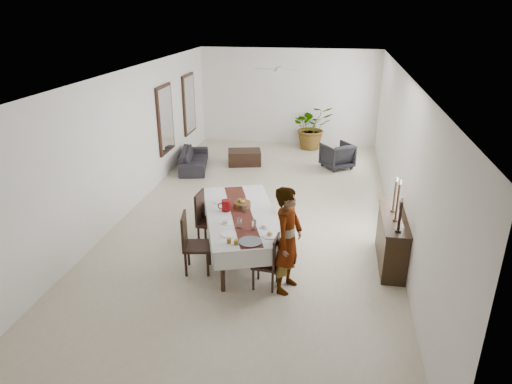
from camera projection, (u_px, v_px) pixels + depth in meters
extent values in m
cube|color=beige|center=(258.00, 214.00, 10.56)|extent=(6.00, 12.00, 0.00)
cube|color=silver|center=(259.00, 73.00, 9.35)|extent=(6.00, 12.00, 0.02)
cube|color=white|center=(288.00, 97.00, 15.42)|extent=(6.00, 0.02, 3.20)
cube|color=white|center=(156.00, 321.00, 4.49)|extent=(6.00, 0.02, 3.20)
cube|color=white|center=(130.00, 141.00, 10.44)|extent=(0.02, 12.00, 3.20)
cube|color=white|center=(401.00, 155.00, 9.47)|extent=(0.02, 12.00, 3.20)
cube|color=black|center=(241.00, 215.00, 8.64)|extent=(1.90, 2.85, 0.05)
cylinder|color=black|center=(223.00, 271.00, 7.58)|extent=(0.10, 0.10, 0.77)
cylinder|color=black|center=(279.00, 266.00, 7.73)|extent=(0.10, 0.10, 0.77)
cylinder|color=black|center=(212.00, 210.00, 9.87)|extent=(0.10, 0.10, 0.77)
cylinder|color=black|center=(256.00, 207.00, 10.01)|extent=(0.10, 0.10, 0.77)
cube|color=silver|center=(241.00, 214.00, 8.63)|extent=(2.15, 3.10, 0.01)
cube|color=white|center=(208.00, 224.00, 8.59)|extent=(0.94, 2.68, 0.33)
cube|color=silver|center=(274.00, 219.00, 8.78)|extent=(0.94, 2.68, 0.33)
cube|color=silver|center=(253.00, 259.00, 7.40)|extent=(1.23, 0.43, 0.33)
cube|color=white|center=(233.00, 193.00, 9.98)|extent=(1.23, 0.43, 0.33)
cube|color=maroon|center=(241.00, 213.00, 8.63)|extent=(1.26, 2.72, 0.00)
cylinder|color=maroon|center=(226.00, 206.00, 8.69)|extent=(0.21, 0.21, 0.22)
torus|color=maroon|center=(221.00, 206.00, 8.68)|extent=(0.13, 0.06, 0.13)
cylinder|color=white|center=(254.00, 225.00, 7.96)|extent=(0.08, 0.08, 0.19)
cylinder|color=silver|center=(240.00, 223.00, 8.02)|extent=(0.08, 0.08, 0.19)
cylinder|color=silver|center=(244.00, 208.00, 8.65)|extent=(0.08, 0.08, 0.19)
cylinder|color=white|center=(265.00, 226.00, 8.06)|extent=(0.10, 0.10, 0.07)
cylinder|color=silver|center=(265.00, 227.00, 8.07)|extent=(0.16, 0.16, 0.01)
cylinder|color=silver|center=(226.00, 222.00, 8.21)|extent=(0.10, 0.10, 0.07)
cylinder|color=white|center=(226.00, 223.00, 8.22)|extent=(0.16, 0.16, 0.01)
cylinder|color=white|center=(270.00, 236.00, 7.77)|extent=(0.26, 0.26, 0.02)
sphere|color=#D9B669|center=(270.00, 234.00, 7.76)|extent=(0.10, 0.10, 0.10)
cylinder|color=white|center=(229.00, 234.00, 7.82)|extent=(0.26, 0.26, 0.02)
cylinder|color=silver|center=(220.00, 202.00, 9.12)|extent=(0.26, 0.26, 0.02)
cylinder|color=#45454B|center=(250.00, 242.00, 7.57)|extent=(0.39, 0.39, 0.02)
cylinder|color=#8E6014|center=(236.00, 242.00, 7.49)|extent=(0.07, 0.07, 0.08)
cylinder|color=#835813|center=(229.00, 241.00, 7.54)|extent=(0.07, 0.07, 0.08)
cylinder|color=brown|center=(242.00, 205.00, 8.86)|extent=(0.33, 0.33, 0.11)
sphere|color=#A32510|center=(244.00, 200.00, 8.86)|extent=(0.10, 0.10, 0.10)
sphere|color=#538528|center=(240.00, 200.00, 8.86)|extent=(0.09, 0.09, 0.09)
sphere|color=gold|center=(243.00, 202.00, 8.78)|extent=(0.09, 0.09, 0.09)
cube|color=black|center=(265.00, 264.00, 7.71)|extent=(0.44, 0.44, 0.05)
cylinder|color=black|center=(272.00, 282.00, 7.60)|extent=(0.04, 0.04, 0.40)
cylinder|color=black|center=(277.00, 272.00, 7.90)|extent=(0.04, 0.04, 0.40)
cylinder|color=black|center=(253.00, 279.00, 7.68)|extent=(0.04, 0.04, 0.40)
cylinder|color=black|center=(258.00, 269.00, 7.98)|extent=(0.04, 0.04, 0.40)
cube|color=black|center=(276.00, 251.00, 7.56)|extent=(0.07, 0.41, 0.52)
cube|color=black|center=(277.00, 229.00, 8.83)|extent=(0.55, 0.55, 0.05)
cylinder|color=black|center=(287.00, 245.00, 8.77)|extent=(0.05, 0.05, 0.44)
cylinder|color=black|center=(284.00, 236.00, 9.10)|extent=(0.05, 0.05, 0.44)
cylinder|color=black|center=(269.00, 246.00, 8.74)|extent=(0.05, 0.05, 0.44)
cylinder|color=black|center=(266.00, 237.00, 9.07)|extent=(0.05, 0.05, 0.44)
cube|color=black|center=(287.00, 215.00, 8.73)|extent=(0.16, 0.43, 0.56)
cube|color=black|center=(197.00, 246.00, 8.14)|extent=(0.55, 0.55, 0.05)
cylinder|color=black|center=(188.00, 254.00, 8.42)|extent=(0.06, 0.06, 0.47)
cylinder|color=black|center=(186.00, 265.00, 8.06)|extent=(0.06, 0.06, 0.47)
cylinder|color=black|center=(209.00, 254.00, 8.42)|extent=(0.06, 0.06, 0.47)
cylinder|color=black|center=(208.00, 265.00, 8.06)|extent=(0.06, 0.06, 0.47)
cube|color=black|center=(184.00, 230.00, 8.01)|extent=(0.13, 0.47, 0.60)
cube|color=black|center=(211.00, 223.00, 9.02)|extent=(0.50, 0.50, 0.05)
cylinder|color=black|center=(205.00, 229.00, 9.33)|extent=(0.05, 0.05, 0.47)
cylinder|color=black|center=(199.00, 238.00, 8.98)|extent=(0.05, 0.05, 0.47)
cylinder|color=black|center=(223.00, 231.00, 9.25)|extent=(0.05, 0.05, 0.47)
cylinder|color=black|center=(218.00, 240.00, 8.90)|extent=(0.05, 0.05, 0.47)
cube|color=black|center=(200.00, 207.00, 8.94)|extent=(0.07, 0.48, 0.61)
imported|color=#9C9FA5|center=(288.00, 240.00, 7.45)|extent=(0.62, 0.77, 1.85)
cube|color=black|center=(391.00, 241.00, 8.38)|extent=(0.41, 1.53, 0.92)
cube|color=black|center=(394.00, 218.00, 8.20)|extent=(0.45, 1.60, 0.03)
cylinder|color=black|center=(398.00, 231.00, 7.68)|extent=(0.10, 0.10, 0.03)
cylinder|color=black|center=(400.00, 216.00, 7.57)|extent=(0.05, 0.05, 0.51)
cylinder|color=beige|center=(402.00, 200.00, 7.46)|extent=(0.04, 0.04, 0.08)
cylinder|color=black|center=(396.00, 220.00, 8.05)|extent=(0.10, 0.10, 0.03)
cylinder|color=black|center=(398.00, 202.00, 7.92)|extent=(0.05, 0.05, 0.66)
cylinder|color=beige|center=(400.00, 182.00, 7.77)|extent=(0.04, 0.04, 0.08)
cylinder|color=black|center=(393.00, 211.00, 8.42)|extent=(0.10, 0.10, 0.03)
cylinder|color=black|center=(395.00, 196.00, 8.31)|extent=(0.05, 0.05, 0.56)
cylinder|color=#EDE9CE|center=(397.00, 179.00, 8.19)|extent=(0.04, 0.04, 0.08)
imported|color=#242126|center=(194.00, 159.00, 13.46)|extent=(1.11, 1.98, 0.55)
imported|color=#262429|center=(337.00, 156.00, 13.46)|extent=(1.12, 1.12, 0.74)
cube|color=black|center=(244.00, 157.00, 13.80)|extent=(1.10, 0.86, 0.43)
imported|color=#2C5A24|center=(312.00, 127.00, 15.19)|extent=(1.63, 1.53, 1.47)
cube|color=black|center=(165.00, 119.00, 12.44)|extent=(0.06, 1.05, 1.85)
cube|color=white|center=(167.00, 119.00, 12.43)|extent=(0.01, 0.90, 1.70)
cube|color=black|center=(189.00, 104.00, 14.35)|extent=(0.06, 1.05, 1.85)
cube|color=white|center=(190.00, 104.00, 14.34)|extent=(0.01, 0.90, 1.70)
cylinder|color=white|center=(278.00, 61.00, 12.12)|extent=(0.04, 0.04, 0.20)
cylinder|color=silver|center=(277.00, 69.00, 12.19)|extent=(0.16, 0.16, 0.08)
cube|color=white|center=(279.00, 68.00, 12.51)|extent=(0.10, 0.55, 0.01)
cube|color=white|center=(276.00, 71.00, 11.88)|extent=(0.10, 0.55, 0.01)
cube|color=white|center=(290.00, 69.00, 12.14)|extent=(0.55, 0.10, 0.01)
cube|color=silver|center=(265.00, 69.00, 12.25)|extent=(0.55, 0.10, 0.01)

